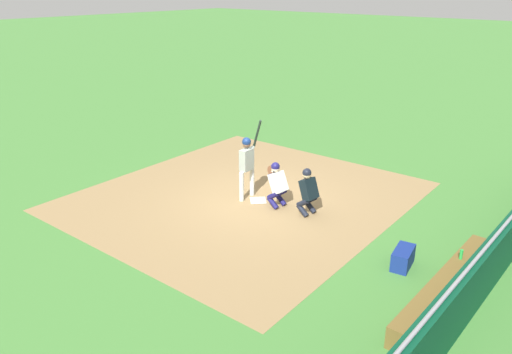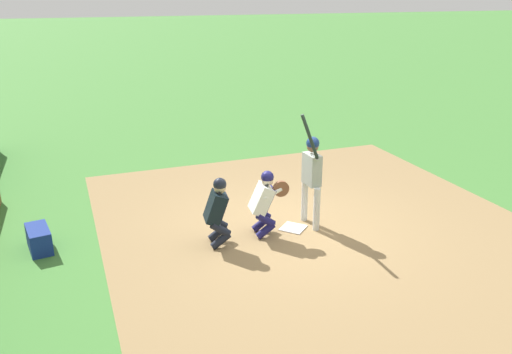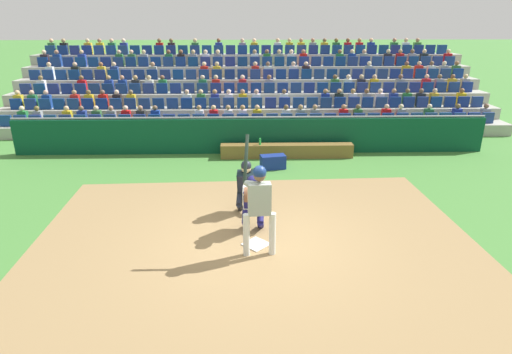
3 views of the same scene
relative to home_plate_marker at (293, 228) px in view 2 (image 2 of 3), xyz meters
name	(u,v)px [view 2 (image 2 of 3)]	position (x,y,z in m)	size (l,w,h in m)	color
ground_plane	(293,229)	(0.00, 0.00, -0.02)	(160.00, 160.00, 0.00)	#437F37
infield_dirt_patch	(317,225)	(0.00, 0.50, -0.01)	(8.99, 8.23, 0.01)	#93764C
home_plate_marker	(293,228)	(0.00, 0.00, 0.00)	(0.44, 0.44, 0.02)	white
batter_at_plate	(312,171)	(-0.04, 0.37, 1.11)	(0.63, 0.49, 2.31)	silver
catcher_crouching	(265,199)	(0.06, -0.62, 0.70)	(0.49, 0.72, 1.29)	navy
home_plate_umpire	(218,209)	(0.18, -1.55, 0.69)	(0.49, 0.49, 1.30)	black
equipment_duffel_bag	(39,239)	(-0.63, -4.64, 0.19)	(0.74, 0.36, 0.42)	navy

